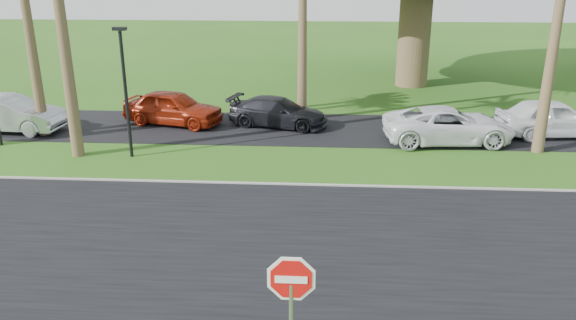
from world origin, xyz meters
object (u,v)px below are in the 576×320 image
(stop_sign_near, at_px, (291,297))
(car_silver, at_px, (10,114))
(car_dark, at_px, (278,112))
(car_minivan, at_px, (448,126))
(car_pickup, at_px, (553,118))
(car_red, at_px, (173,108))

(stop_sign_near, height_order, car_silver, stop_sign_near)
(car_silver, bearing_deg, car_dark, -77.33)
(car_minivan, bearing_deg, car_pickup, -79.98)
(car_dark, relative_size, car_minivan, 0.85)
(stop_sign_near, bearing_deg, car_dark, 95.35)
(car_silver, relative_size, car_red, 1.03)
(stop_sign_near, distance_m, car_pickup, 17.96)
(car_red, xyz_separation_m, car_dark, (4.57, -0.01, -0.12))
(car_pickup, bearing_deg, car_silver, 85.81)
(stop_sign_near, relative_size, car_red, 0.60)
(car_silver, xyz_separation_m, car_red, (6.49, 1.53, -0.00))
(car_silver, xyz_separation_m, car_pickup, (22.28, 0.73, 0.02))
(car_silver, height_order, car_minivan, car_silver)
(stop_sign_near, height_order, car_pickup, stop_sign_near)
(car_minivan, bearing_deg, car_dark, 69.55)
(car_dark, xyz_separation_m, car_minivan, (6.83, -1.94, 0.08))
(car_pickup, bearing_deg, car_red, 81.02)
(stop_sign_near, height_order, car_minivan, stop_sign_near)
(stop_sign_near, bearing_deg, car_red, 110.89)
(car_pickup, bearing_deg, car_dark, 79.89)
(car_minivan, bearing_deg, stop_sign_near, 154.39)
(stop_sign_near, bearing_deg, car_pickup, 57.14)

